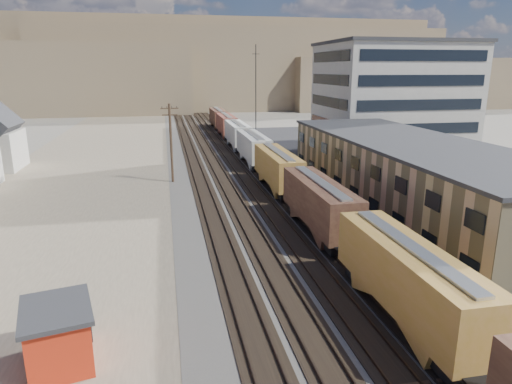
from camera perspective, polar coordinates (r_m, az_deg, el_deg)
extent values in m
cube|color=#4C4742|center=(68.16, -3.33, 3.17)|extent=(18.00, 200.00, 0.06)
cube|color=#72624E|center=(58.80, -21.55, 0.18)|extent=(24.00, 180.00, 0.03)
cube|color=#232326|center=(61.46, 19.55, 0.99)|extent=(26.00, 120.00, 0.04)
cube|color=black|center=(67.65, -7.53, 3.04)|extent=(2.60, 200.00, 0.08)
cube|color=#38281E|center=(67.59, -8.14, 3.11)|extent=(0.08, 200.00, 0.16)
cube|color=#38281E|center=(67.68, -6.93, 3.17)|extent=(0.08, 200.00, 0.16)
cube|color=black|center=(67.90, -5.00, 3.16)|extent=(2.60, 200.00, 0.08)
cube|color=#38281E|center=(67.81, -5.61, 3.23)|extent=(0.08, 200.00, 0.16)
cube|color=#38281E|center=(67.96, -4.40, 3.28)|extent=(0.08, 200.00, 0.16)
cube|color=black|center=(68.29, -2.49, 3.27)|extent=(2.60, 200.00, 0.08)
cube|color=#38281E|center=(68.16, -3.09, 3.34)|extent=(0.08, 200.00, 0.16)
cube|color=#38281E|center=(68.37, -1.90, 3.39)|extent=(0.08, 200.00, 0.16)
cube|color=black|center=(68.76, -0.19, 3.36)|extent=(2.60, 200.00, 0.08)
cube|color=#38281E|center=(68.60, -0.77, 3.44)|extent=(0.08, 200.00, 0.16)
cube|color=#38281E|center=(68.87, 0.40, 3.48)|extent=(0.08, 200.00, 0.16)
cube|color=black|center=(24.71, 24.08, -18.99)|extent=(2.20, 2.20, 0.90)
cube|color=black|center=(32.32, 13.70, -9.72)|extent=(2.20, 2.20, 0.90)
cube|color=#A67C2C|center=(27.37, 18.46, -9.83)|extent=(3.00, 13.34, 3.40)
cube|color=#B7B7B2|center=(26.69, 18.78, -6.35)|extent=(0.90, 12.32, 0.16)
cube|color=black|center=(36.56, 10.40, -6.54)|extent=(2.20, 2.20, 0.90)
cube|color=black|center=(45.59, 5.75, -1.98)|extent=(2.20, 2.20, 0.90)
cube|color=#3F221B|center=(40.37, 7.92, -1.13)|extent=(3.00, 13.34, 3.40)
cube|color=#B7B7B2|center=(39.91, 8.01, 1.33)|extent=(0.90, 12.32, 0.16)
cube|color=black|center=(50.25, 4.08, -0.33)|extent=(2.20, 2.20, 0.90)
cube|color=black|center=(59.79, 1.52, 2.21)|extent=(2.20, 2.20, 0.90)
cube|color=#A67C2C|center=(54.51, 2.72, 3.24)|extent=(3.00, 13.34, 3.40)
cube|color=#B7B7B2|center=(54.18, 2.74, 5.09)|extent=(0.90, 12.33, 0.16)
cube|color=black|center=(64.61, 0.53, 3.19)|extent=(2.20, 2.20, 0.90)
cube|color=black|center=(74.39, -1.07, 4.77)|extent=(2.20, 2.20, 0.90)
cube|color=beige|center=(69.11, -0.33, 5.78)|extent=(3.00, 13.34, 3.40)
cube|color=#B7B7B2|center=(68.84, -0.33, 7.25)|extent=(0.90, 12.33, 0.16)
cube|color=black|center=(79.29, -1.73, 5.41)|extent=(2.20, 2.20, 0.90)
cube|color=black|center=(89.19, -2.83, 6.48)|extent=(2.20, 2.20, 0.90)
cube|color=beige|center=(83.92, -2.32, 7.42)|extent=(3.00, 13.34, 3.40)
cube|color=#B7B7B2|center=(83.70, -2.34, 8.63)|extent=(0.90, 12.32, 0.16)
cube|color=black|center=(94.13, -3.29, 6.93)|extent=(2.20, 2.20, 0.90)
cube|color=black|center=(104.10, -4.08, 7.70)|extent=(2.20, 2.20, 0.90)
cube|color=brown|center=(98.85, -3.73, 8.57)|extent=(3.00, 13.34, 3.40)
cube|color=#B7B7B2|center=(98.66, -3.74, 9.59)|extent=(0.90, 12.32, 0.16)
cube|color=black|center=(109.08, -4.43, 8.03)|extent=(2.20, 2.20, 0.90)
cube|color=black|center=(119.09, -5.03, 8.61)|extent=(2.20, 2.20, 0.90)
cube|color=#3F221B|center=(113.85, -4.77, 9.40)|extent=(3.00, 13.34, 3.40)
cube|color=#B7B7B2|center=(113.69, -4.79, 10.30)|extent=(0.90, 12.32, 0.16)
cube|color=tan|center=(48.81, 18.72, 1.77)|extent=(12.00, 40.00, 7.00)
cube|color=#2D2D30|center=(48.16, 19.08, 5.94)|extent=(12.40, 40.40, 0.30)
cube|color=black|center=(46.43, 12.09, -0.07)|extent=(0.12, 36.00, 1.20)
cube|color=black|center=(45.75, 12.30, 3.56)|extent=(0.12, 36.00, 1.20)
cube|color=#9E998E|center=(80.36, 16.59, 10.86)|extent=(22.00, 18.00, 18.00)
cube|color=#2D2D30|center=(80.31, 17.10, 17.40)|extent=(22.60, 18.60, 0.50)
cube|color=black|center=(75.88, 9.03, 11.07)|extent=(0.12, 16.00, 16.00)
cube|color=black|center=(72.48, 19.92, 10.19)|extent=(20.00, 0.12, 16.00)
cylinder|color=#382619|center=(58.77, -10.56, 5.95)|extent=(0.32, 0.32, 10.00)
cube|color=#382619|center=(58.25, -10.77, 10.23)|extent=(2.20, 0.14, 0.14)
cube|color=#382619|center=(58.32, -10.73, 9.45)|extent=(1.90, 0.14, 0.14)
cylinder|color=black|center=(58.25, -10.18, 10.40)|extent=(0.08, 0.08, 0.22)
cylinder|color=black|center=(77.73, -0.02, 11.35)|extent=(0.16, 0.16, 18.00)
cube|color=black|center=(77.60, -0.02, 16.88)|extent=(1.20, 0.08, 0.08)
cube|color=brown|center=(173.69, -29.03, 12.24)|extent=(120.00, 40.00, 22.00)
cube|color=brown|center=(178.46, -1.96, 15.05)|extent=(140.00, 45.00, 28.00)
cube|color=brown|center=(193.49, 20.05, 12.70)|extent=(110.00, 38.00, 18.00)
cube|color=brown|center=(196.07, -11.97, 15.34)|extent=(200.00, 60.00, 32.00)
cube|color=red|center=(25.24, -23.42, -16.36)|extent=(3.63, 4.34, 2.84)
cube|color=#2D2D30|center=(24.51, -23.80, -13.32)|extent=(4.08, 4.79, 0.24)
cube|color=black|center=(25.19, -19.99, -15.80)|extent=(0.31, 0.94, 0.95)
imported|color=#171B53|center=(77.64, 17.82, 4.45)|extent=(5.61, 4.44, 1.42)
imported|color=silver|center=(80.42, 17.12, 4.91)|extent=(2.89, 4.94, 1.58)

